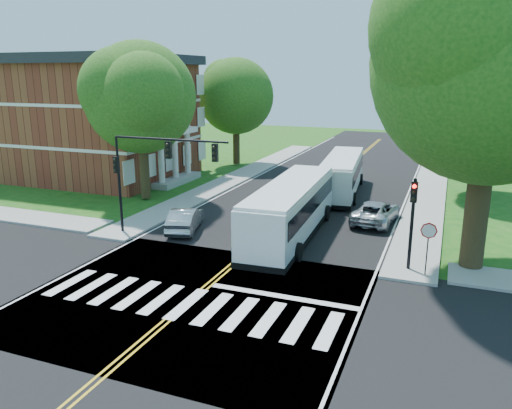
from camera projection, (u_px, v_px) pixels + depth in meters
The scene contains 24 objects.
ground at pixel (192, 299), 21.02m from camera, with size 140.00×140.00×0.00m, color #144D13.
road at pixel (308, 201), 37.24m from camera, with size 14.00×96.00×0.01m, color black.
cross_road at pixel (192, 299), 21.02m from camera, with size 60.00×12.00×0.01m, color black.
center_line at pixel (321, 190), 40.84m from camera, with size 0.36×70.00×0.01m, color gold.
edge_line_w at pixel (244, 183), 43.23m from camera, with size 0.12×70.00×0.01m, color silver.
edge_line_e at pixel (407, 197), 38.45m from camera, with size 0.12×70.00×0.01m, color silver.
crosswalk at pixel (187, 304), 20.57m from camera, with size 12.60×3.00×0.01m, color silver.
stop_bar at pixel (283, 297), 21.23m from camera, with size 6.60×0.40×0.01m, color silver.
sidewalk_nw at pixel (242, 175), 46.45m from camera, with size 2.60×40.00×0.15m, color gray.
sidewalk_ne at pixel (429, 189), 40.61m from camera, with size 2.60×40.00×0.15m, color gray.
tree_ne_big at pixel (494, 64), 21.92m from camera, with size 10.80×10.80×14.91m.
tree_west_near at pixel (140, 98), 35.77m from camera, with size 8.00×8.00×11.40m.
tree_west_far at pixel (236, 96), 50.14m from camera, with size 7.60×7.60×10.67m.
tree_east_mid at pixel (484, 93), 36.61m from camera, with size 8.40×8.40×11.93m.
tree_east_far at pixel (486, 97), 50.93m from camera, with size 7.20×7.20×10.34m.
brick_building at pixel (82, 117), 45.38m from camera, with size 20.00×13.00×10.80m.
signal_nw at pixel (152, 163), 27.76m from camera, with size 7.15×0.46×5.66m.
signal_ne at pixel (413, 212), 23.19m from camera, with size 0.30×0.46×4.40m.
stop_sign at pixel (428, 236), 22.73m from camera, with size 0.76×0.08×2.53m.
bus_lead at pixel (291, 209), 28.63m from camera, with size 3.42×12.39×3.18m.
bus_follow at pixel (342, 174), 39.21m from camera, with size 3.65×11.63×2.96m.
hatchback at pixel (185, 219), 30.00m from camera, with size 1.49×4.29×1.41m, color #A8AAAF.
suv at pixel (376, 212), 31.61m from camera, with size 2.31×5.01×1.39m, color #ADB1B5.
dark_sedan at pixel (381, 211), 32.26m from camera, with size 1.63×4.00×1.16m, color black.
Camera 1 is at (9.52, -17.02, 9.21)m, focal length 35.00 mm.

